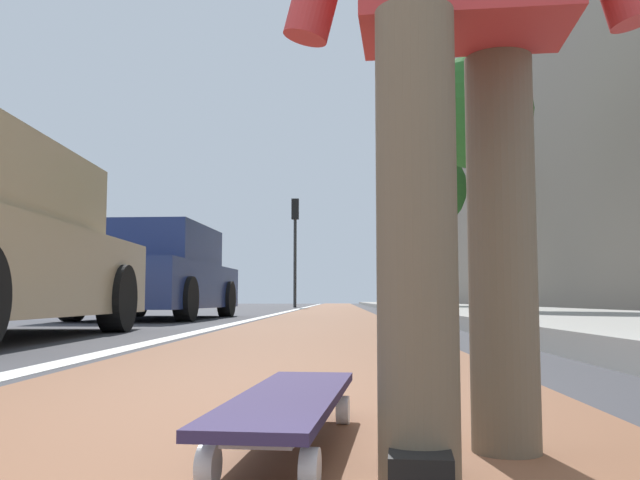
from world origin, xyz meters
name	(u,v)px	position (x,y,z in m)	size (l,w,h in m)	color
ground_plane	(325,320)	(10.00, 0.00, 0.00)	(80.00, 80.00, 0.00)	#38383D
bike_lane_paint	(334,308)	(24.00, 0.00, 0.00)	(56.00, 1.93, 0.00)	brown
lane_stripe_white	(295,310)	(20.00, 1.11, 0.00)	(52.00, 0.16, 0.01)	silver
sidewalk_curb	(445,308)	(18.00, -3.04, 0.07)	(52.00, 3.20, 0.14)	#9E9B93
building_facade	(510,116)	(22.00, -5.93, 6.40)	(40.00, 1.20, 12.81)	#696156
skateboard	(289,404)	(0.92, -0.13, 0.09)	(0.85, 0.28, 0.11)	white
parked_car_mid	(158,275)	(10.35, 2.68, 0.71)	(4.44, 2.01, 1.48)	navy
traffic_light	(295,232)	(25.88, 1.51, 2.92)	(0.33, 0.28, 4.22)	#2D2D2D
street_tree_mid	(475,115)	(11.40, -2.64, 3.57)	(2.00, 2.00, 4.61)	brown
street_tree_far	(424,189)	(18.81, -2.64, 3.44)	(2.40, 2.40, 4.66)	brown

